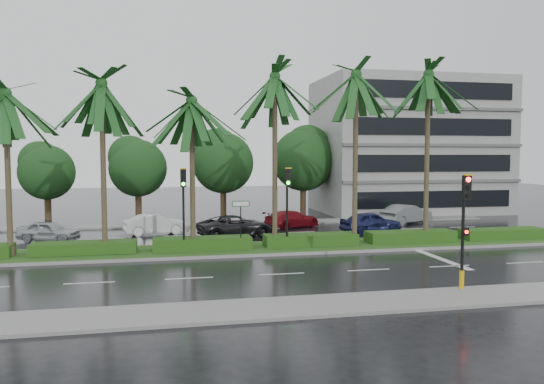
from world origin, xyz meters
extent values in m
plane|color=black|center=(0.00, 0.00, 0.00)|extent=(120.00, 120.00, 0.00)
cube|color=gray|center=(0.00, -10.20, 0.06)|extent=(40.00, 2.40, 0.12)
cube|color=gray|center=(0.00, 12.00, 0.06)|extent=(40.00, 2.00, 0.12)
cube|color=gray|center=(0.00, 1.00, 0.07)|extent=(36.00, 4.00, 0.14)
cube|color=#2B511B|center=(0.00, 1.00, 0.14)|extent=(35.60, 3.70, 0.02)
cube|color=#1A4112|center=(-9.00, 1.00, 0.45)|extent=(5.20, 1.40, 0.60)
cube|color=#1A4112|center=(-3.00, 1.00, 0.45)|extent=(5.20, 1.40, 0.60)
cube|color=#1A4112|center=(3.00, 1.00, 0.45)|extent=(5.20, 1.40, 0.60)
cube|color=#1A4112|center=(9.00, 1.00, 0.45)|extent=(5.20, 1.40, 0.60)
cube|color=#1A4112|center=(15.00, 1.00, 0.45)|extent=(5.20, 1.40, 0.60)
cube|color=silver|center=(-12.00, 7.00, 0.01)|extent=(2.00, 0.12, 0.01)
cube|color=silver|center=(-8.00, -5.00, 0.01)|extent=(2.00, 0.12, 0.01)
cube|color=silver|center=(-8.00, 7.00, 0.01)|extent=(2.00, 0.12, 0.01)
cube|color=silver|center=(-4.00, -5.00, 0.01)|extent=(2.00, 0.12, 0.01)
cube|color=silver|center=(-4.00, 7.00, 0.01)|extent=(2.00, 0.12, 0.01)
cube|color=silver|center=(0.00, -5.00, 0.01)|extent=(2.00, 0.12, 0.01)
cube|color=silver|center=(0.00, 7.00, 0.01)|extent=(2.00, 0.12, 0.01)
cube|color=silver|center=(4.00, -5.00, 0.01)|extent=(2.00, 0.12, 0.01)
cube|color=silver|center=(4.00, 7.00, 0.01)|extent=(2.00, 0.12, 0.01)
cube|color=silver|center=(8.00, -5.00, 0.01)|extent=(2.00, 0.12, 0.01)
cube|color=silver|center=(8.00, 7.00, 0.01)|extent=(2.00, 0.12, 0.01)
cube|color=silver|center=(12.00, -5.00, 0.01)|extent=(2.00, 0.12, 0.01)
cube|color=silver|center=(12.00, 7.00, 0.01)|extent=(2.00, 0.12, 0.01)
cube|color=silver|center=(16.00, 7.00, 0.01)|extent=(2.00, 0.12, 0.01)
cube|color=silver|center=(8.50, -3.00, 0.01)|extent=(0.40, 6.00, 0.01)
cylinder|color=#3B2C22|center=(-12.50, 1.00, 4.18)|extent=(0.28, 0.28, 8.05)
cylinder|color=#3B2C22|center=(-12.50, 1.00, 0.37)|extent=(0.40, 0.40, 0.44)
cylinder|color=#3B2C22|center=(-8.00, 1.10, 4.48)|extent=(0.28, 0.28, 8.65)
cylinder|color=#3B2C22|center=(-8.00, 1.10, 0.37)|extent=(0.40, 0.40, 0.44)
cylinder|color=#3B2C22|center=(-3.50, 0.90, 4.08)|extent=(0.28, 0.28, 7.86)
cylinder|color=#3B2C22|center=(-3.50, 0.90, 0.37)|extent=(0.40, 0.40, 0.44)
cylinder|color=#3B2C22|center=(1.00, 1.20, 4.79)|extent=(0.28, 0.28, 9.29)
cylinder|color=#3B2C22|center=(1.00, 1.20, 0.37)|extent=(0.40, 0.40, 0.44)
cylinder|color=#3B2C22|center=(5.50, 0.80, 4.89)|extent=(0.28, 0.28, 9.48)
cylinder|color=#3B2C22|center=(5.50, 0.80, 0.37)|extent=(0.40, 0.40, 0.44)
cylinder|color=#3B2C22|center=(10.00, 1.10, 4.99)|extent=(0.28, 0.28, 9.69)
cylinder|color=#3B2C22|center=(10.00, 1.10, 0.37)|extent=(0.40, 0.40, 0.44)
cylinder|color=black|center=(6.00, -9.30, 1.82)|extent=(0.12, 0.12, 3.40)
cube|color=black|center=(6.00, -9.48, 3.97)|extent=(0.30, 0.18, 0.90)
cube|color=gold|center=(6.00, -9.60, 4.45)|extent=(0.34, 0.12, 0.06)
cylinder|color=#FF0C05|center=(6.00, -9.58, 4.27)|extent=(0.18, 0.04, 0.18)
cylinder|color=black|center=(6.00, -9.58, 3.97)|extent=(0.18, 0.04, 0.18)
cylinder|color=black|center=(6.00, -9.58, 3.67)|extent=(0.18, 0.04, 0.18)
cylinder|color=gold|center=(6.00, -9.30, 0.47)|extent=(0.18, 0.18, 0.70)
cube|color=black|center=(6.00, -9.46, 2.32)|extent=(0.22, 0.16, 0.32)
cylinder|color=#FF0C05|center=(6.00, -9.55, 2.32)|extent=(0.12, 0.03, 0.12)
cylinder|color=black|center=(-4.00, 0.40, 1.85)|extent=(0.12, 0.12, 3.40)
cube|color=black|center=(-4.00, 0.22, 4.00)|extent=(0.30, 0.18, 0.90)
cube|color=gold|center=(-4.00, 0.10, 4.48)|extent=(0.34, 0.12, 0.06)
cylinder|color=black|center=(-4.00, 0.12, 4.30)|extent=(0.18, 0.04, 0.18)
cylinder|color=black|center=(-4.00, 0.12, 4.00)|extent=(0.18, 0.04, 0.18)
cylinder|color=#0CE519|center=(-4.00, 0.12, 3.70)|extent=(0.18, 0.04, 0.18)
cylinder|color=black|center=(1.50, 0.40, 1.85)|extent=(0.12, 0.12, 3.40)
cube|color=black|center=(1.50, 0.22, 4.00)|extent=(0.30, 0.18, 0.90)
cube|color=gold|center=(1.50, 0.10, 4.48)|extent=(0.34, 0.12, 0.06)
cylinder|color=black|center=(1.50, 0.12, 4.30)|extent=(0.18, 0.04, 0.18)
cylinder|color=black|center=(1.50, 0.12, 4.00)|extent=(0.18, 0.04, 0.18)
cylinder|color=#0CE519|center=(1.50, 0.12, 3.70)|extent=(0.18, 0.04, 0.18)
cylinder|color=black|center=(-1.00, 0.50, 1.45)|extent=(0.06, 0.06, 2.60)
cube|color=#0C5926|center=(-1.00, 0.47, 2.60)|extent=(0.95, 0.04, 0.30)
cube|color=white|center=(-1.00, 0.45, 2.60)|extent=(0.85, 0.01, 0.22)
cylinder|color=#392C1A|center=(-14.00, 17.50, 1.06)|extent=(0.52, 0.52, 2.12)
sphere|color=#193614|center=(-14.00, 17.50, 3.81)|extent=(4.35, 4.35, 4.35)
sphere|color=#193614|center=(-14.00, 17.80, 4.66)|extent=(3.26, 3.26, 3.26)
cylinder|color=#392C1A|center=(-7.00, 17.50, 1.14)|extent=(0.52, 0.52, 2.28)
sphere|color=#193614|center=(-7.00, 17.50, 4.11)|extent=(4.69, 4.69, 4.69)
sphere|color=#193614|center=(-7.00, 17.80, 5.02)|extent=(3.52, 3.52, 3.52)
cylinder|color=#392C1A|center=(0.00, 17.50, 1.25)|extent=(0.52, 0.52, 2.51)
sphere|color=#193614|center=(0.00, 17.50, 4.51)|extent=(5.15, 5.15, 5.15)
sphere|color=#193614|center=(0.00, 17.80, 5.51)|extent=(3.87, 3.87, 3.87)
cylinder|color=#392C1A|center=(7.00, 17.50, 1.32)|extent=(0.52, 0.52, 2.63)
sphere|color=#193614|center=(7.00, 17.50, 4.74)|extent=(5.41, 5.41, 5.41)
sphere|color=#193614|center=(7.00, 17.80, 5.79)|extent=(4.06, 4.06, 4.06)
cylinder|color=#392C1A|center=(14.00, 17.50, 1.25)|extent=(0.52, 0.52, 2.51)
sphere|color=#193614|center=(14.00, 17.50, 4.51)|extent=(5.15, 5.15, 5.15)
sphere|color=#193614|center=(14.00, 17.80, 5.51)|extent=(3.87, 3.87, 3.87)
cube|color=gray|center=(17.00, 18.00, 6.00)|extent=(16.00, 10.00, 12.00)
imported|color=#B0B3B8|center=(-11.77, 6.38, 0.62)|extent=(2.48, 3.91, 1.24)
imported|color=silver|center=(-5.50, 7.91, 0.67)|extent=(2.12, 4.26, 1.34)
imported|color=#232326|center=(-0.50, 5.93, 0.68)|extent=(3.30, 5.28, 1.36)
imported|color=maroon|center=(4.00, 9.35, 0.61)|extent=(3.23, 4.53, 1.22)
imported|color=navy|center=(8.50, 5.75, 0.70)|extent=(2.30, 4.35, 1.41)
imported|color=slate|center=(13.00, 9.73, 0.72)|extent=(3.22, 4.62, 1.44)
camera|label=1|loc=(-5.04, -27.19, 5.17)|focal=35.00mm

